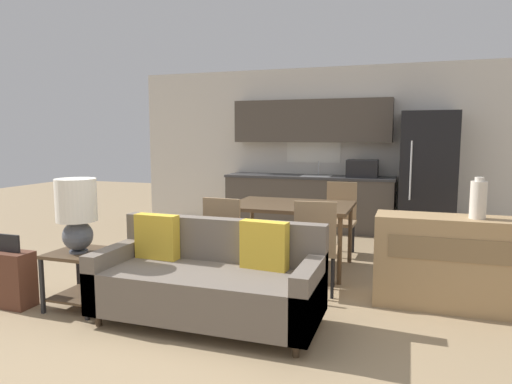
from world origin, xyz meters
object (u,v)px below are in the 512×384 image
object	(u,v)px
dining_chair_near_right	(316,244)
suitcase	(10,278)
couch	(211,281)
table_lamp	(77,210)
dining_table	(291,209)
vase	(478,199)
credenza	(446,262)
refrigerator	(427,175)
dining_chair_far_right	(340,215)
side_table	(82,270)
dining_chair_near_left	(227,239)

from	to	relation	value
dining_chair_near_right	suitcase	bearing A→B (deg)	17.70
couch	table_lamp	size ratio (longest dim) A/B	2.82
dining_table	vase	xyz separation A→B (m)	(1.87, -0.81, 0.31)
dining_table	table_lamp	world-z (taller)	table_lamp
vase	table_lamp	bearing A→B (deg)	-162.40
couch	dining_chair_near_right	bearing A→B (deg)	52.34
table_lamp	credenza	bearing A→B (deg)	19.32
table_lamp	vase	distance (m)	3.52
refrigerator	credenza	size ratio (longest dim) A/B	1.53
refrigerator	dining_chair_far_right	size ratio (longest dim) A/B	2.04
side_table	dining_chair_near_left	xyz separation A→B (m)	(1.03, 0.94, 0.16)
dining_chair_near_left	side_table	bearing A→B (deg)	44.88
couch	side_table	size ratio (longest dim) A/B	3.58
credenza	vase	distance (m)	0.63
dining_chair_near_left	table_lamp	bearing A→B (deg)	46.10
suitcase	vase	bearing A→B (deg)	16.86
side_table	dining_chair_near_left	world-z (taller)	dining_chair_near_left
vase	dining_chair_near_left	xyz separation A→B (m)	(-2.32, -0.09, -0.50)
credenza	dining_chair_near_right	world-z (taller)	dining_chair_near_right
dining_chair_far_right	credenza	bearing A→B (deg)	-52.85
credenza	dining_chair_near_right	xyz separation A→B (m)	(-1.19, -0.04, 0.09)
refrigerator	vase	world-z (taller)	refrigerator
dining_table	credenza	distance (m)	1.84
refrigerator	vase	distance (m)	3.06
side_table	table_lamp	distance (m)	0.55
dining_table	table_lamp	bearing A→B (deg)	-128.28
dining_table	suitcase	size ratio (longest dim) A/B	2.08
vase	dining_chair_near_right	size ratio (longest dim) A/B	0.39
refrigerator	side_table	distance (m)	5.12
refrigerator	dining_chair_far_right	bearing A→B (deg)	-129.16
credenza	dining_chair_near_left	xyz separation A→B (m)	(-2.10, -0.12, 0.09)
side_table	dining_chair_near_left	distance (m)	1.40
refrigerator	dining_chair_near_right	xyz separation A→B (m)	(-1.10, -3.06, -0.45)
refrigerator	dining_chair_near_left	size ratio (longest dim) A/B	2.04
side_table	credenza	size ratio (longest dim) A/B	0.42
side_table	dining_chair_far_right	size ratio (longest dim) A/B	0.55
table_lamp	dining_chair_far_right	xyz separation A→B (m)	(1.92, 2.74, -0.39)
dining_chair_near_right	dining_chair_far_right	world-z (taller)	same
dining_chair_far_right	suitcase	size ratio (longest dim) A/B	1.41
dining_chair_far_right	refrigerator	bearing A→B (deg)	51.96
side_table	refrigerator	bearing A→B (deg)	53.23
dining_chair_near_left	dining_chair_far_right	size ratio (longest dim) A/B	1.00
refrigerator	suitcase	world-z (taller)	refrigerator
refrigerator	dining_chair_near_left	xyz separation A→B (m)	(-2.01, -3.13, -0.45)
couch	dining_chair_far_right	distance (m)	2.71
dining_chair_near_left	dining_table	bearing A→B (deg)	-114.09
side_table	dining_chair_near_right	xyz separation A→B (m)	(1.94, 1.02, 0.16)
dining_table	suitcase	distance (m)	2.97
table_lamp	dining_chair_near_right	bearing A→B (deg)	28.55
dining_chair_far_right	dining_table	bearing A→B (deg)	-116.13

